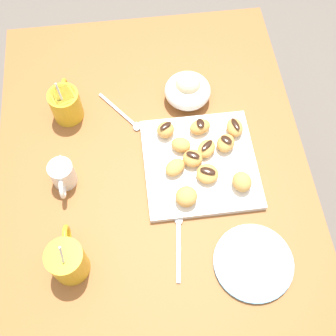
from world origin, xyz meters
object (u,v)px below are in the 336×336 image
Objects in this scene: dining_table at (156,196)px; beignet_8 at (175,167)px; beignet_3 at (207,174)px; coffee_mug_mustard_left at (67,260)px; saucer_sky_left at (253,263)px; coffee_mug_mustard_right at (66,104)px; beignet_5 at (206,149)px; beignet_2 at (181,145)px; beignet_7 at (166,130)px; beignet_9 at (186,197)px; pastry_plate_square at (200,164)px; beignet_10 at (193,158)px; beignet_6 at (235,128)px; cream_pitcher_white at (62,174)px; ice_cream_bowl at (188,89)px; beignet_0 at (200,127)px; beignet_4 at (226,143)px; beignet_1 at (242,182)px.

dining_table is 0.17m from beignet_8.
beignet_3 is 0.99× the size of beignet_8.
beignet_3 is (0.18, -0.34, -0.02)m from coffee_mug_mustard_left.
dining_table is 0.35m from saucer_sky_left.
coffee_mug_mustard_right is 0.39m from beignet_5.
beignet_7 reaches higher than beignet_2.
beignet_9 is (-0.30, -0.28, -0.01)m from coffee_mug_mustard_right.
beignet_3 is (-0.09, -0.05, -0.00)m from beignet_2.
pastry_plate_square is 5.70× the size of beignet_10.
dining_table is at bearing -45.29° from coffee_mug_mustard_left.
pastry_plate_square is 0.07m from beignet_8.
cream_pitcher_white is at bearing 100.99° from beignet_6.
beignet_3 is at bearing -166.37° from pastry_plate_square.
dining_table is 7.19× the size of coffee_mug_mustard_left.
ice_cream_bowl is at bearing -13.83° from beignet_2.
cream_pitcher_white is at bearing 122.56° from ice_cream_bowl.
ice_cream_bowl reaches higher than beignet_0.
beignet_10 is (0.05, 0.03, 0.00)m from beignet_3.
beignet_4 is (0.26, -0.40, -0.02)m from coffee_mug_mustard_left.
beignet_4 is at bearing -94.76° from beignet_2.
coffee_mug_mustard_right reaches higher than dining_table.
coffee_mug_mustard_left is 0.22m from cream_pitcher_white.
beignet_6 reaches higher than pastry_plate_square.
dining_table is at bearing 107.69° from beignet_5.
beignet_2 is at bearing 47.08° from beignet_1.
beignet_1 reaches higher than beignet_3.
pastry_plate_square is 2.04× the size of coffee_mug_mustard_right.
beignet_7 is at bearing 32.12° from beignet_10.
beignet_6 is (0.09, -0.44, -0.01)m from cream_pitcher_white.
pastry_plate_square is at bearing 13.63° from beignet_3.
saucer_sky_left is at bearing 177.72° from beignet_1.
coffee_mug_mustard_left is 2.73× the size of beignet_0.
cream_pitcher_white is at bearing 58.28° from saucer_sky_left.
beignet_10 is (0.27, 0.10, 0.03)m from saucer_sky_left.
coffee_mug_mustard_left is 3.15× the size of beignet_7.
coffee_mug_mustard_left is 0.84× the size of saucer_sky_left.
cream_pitcher_white is at bearing 90.77° from pastry_plate_square.
beignet_7 is (0.05, 0.03, 0.00)m from beignet_2.
beignet_2 is 0.06m from beignet_5.
dining_table is 6.02× the size of saucer_sky_left.
beignet_5 is at bearing -28.60° from beignet_9.
coffee_mug_mustard_left is at bearing 141.62° from beignet_7.
beignet_9 is (-0.08, -0.02, 0.00)m from beignet_8.
dining_table is at bearing 113.56° from beignet_6.
beignet_0 is 1.13× the size of beignet_2.
pastry_plate_square is at bearing -121.12° from coffee_mug_mustard_right.
beignet_5 is at bearing 122.26° from beignet_6.
beignet_9 is (-0.13, 0.07, 0.01)m from beignet_5.
beignet_0 is at bearing -47.16° from coffee_mug_mustard_left.
beignet_1 is at bearing -2.28° from saucer_sky_left.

